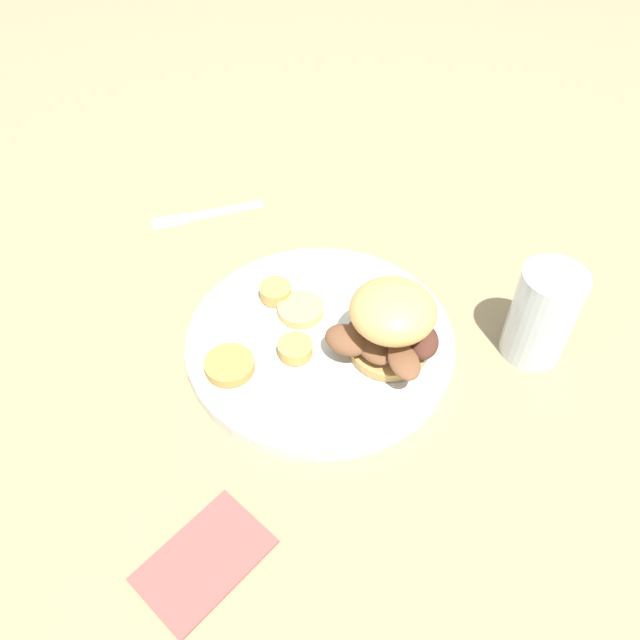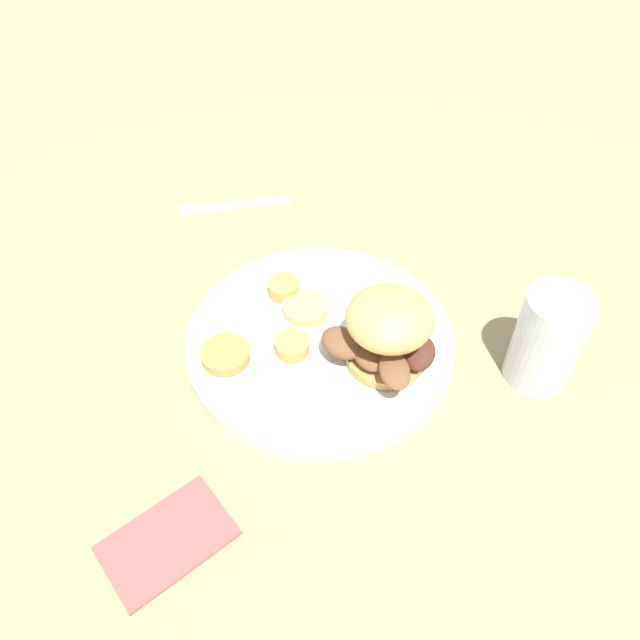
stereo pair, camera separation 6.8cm
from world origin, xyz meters
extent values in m
plane|color=#937F5B|center=(0.00, 0.00, 0.00)|extent=(4.00, 4.00, 0.00)
cylinder|color=silver|center=(0.00, 0.00, 0.01)|extent=(0.30, 0.30, 0.02)
torus|color=silver|center=(0.00, 0.00, 0.01)|extent=(0.30, 0.30, 0.01)
cylinder|color=tan|center=(-0.02, -0.08, 0.02)|extent=(0.09, 0.09, 0.01)
ellipsoid|color=#4C281E|center=(-0.03, -0.11, 0.04)|extent=(0.05, 0.04, 0.02)
ellipsoid|color=#563323|center=(-0.01, -0.05, 0.04)|extent=(0.06, 0.06, 0.02)
ellipsoid|color=brown|center=(-0.04, -0.06, 0.04)|extent=(0.06, 0.05, 0.02)
ellipsoid|color=brown|center=(-0.06, -0.09, 0.05)|extent=(0.06, 0.04, 0.01)
ellipsoid|color=brown|center=(-0.02, -0.07, 0.04)|extent=(0.03, 0.03, 0.02)
ellipsoid|color=brown|center=(-0.03, -0.03, 0.04)|extent=(0.06, 0.06, 0.02)
ellipsoid|color=brown|center=(-0.01, -0.05, 0.05)|extent=(0.03, 0.04, 0.02)
ellipsoid|color=tan|center=(-0.02, -0.08, 0.08)|extent=(0.09, 0.09, 0.05)
cylinder|color=#BC8942|center=(-0.05, 0.10, 0.02)|extent=(0.05, 0.05, 0.01)
cylinder|color=tan|center=(-0.03, 0.03, 0.02)|extent=(0.04, 0.04, 0.01)
cylinder|color=#DBB766|center=(0.04, 0.02, 0.02)|extent=(0.05, 0.05, 0.01)
cylinder|color=tan|center=(0.06, 0.05, 0.03)|extent=(0.04, 0.04, 0.02)
cube|color=silver|center=(0.25, 0.14, 0.00)|extent=(0.05, 0.11, 0.00)
cube|color=silver|center=(0.22, 0.21, 0.00)|extent=(0.04, 0.05, 0.00)
cylinder|color=silver|center=(0.00, -0.24, 0.06)|extent=(0.07, 0.07, 0.11)
cube|color=#B24C47|center=(-0.25, 0.10, 0.00)|extent=(0.13, 0.13, 0.01)
camera|label=1|loc=(-0.46, -0.01, 0.55)|focal=35.00mm
camera|label=2|loc=(-0.46, -0.08, 0.55)|focal=35.00mm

